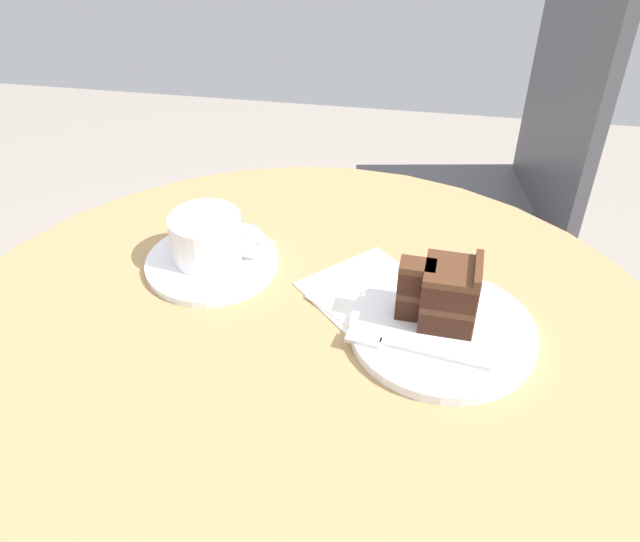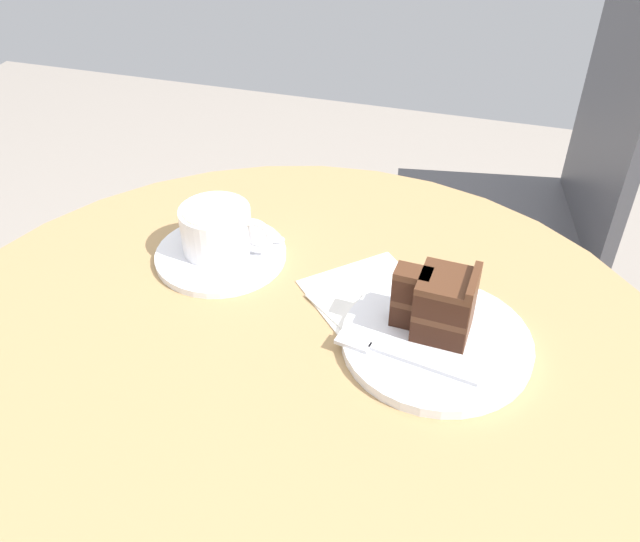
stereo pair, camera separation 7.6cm
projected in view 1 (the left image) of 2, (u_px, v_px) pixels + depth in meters
cafe_table at (301, 440)px, 0.76m from camera, size 0.87×0.87×0.70m
saucer at (212, 262)px, 0.84m from camera, size 0.16×0.16×0.01m
coffee_cup at (208, 236)px, 0.82m from camera, size 0.12×0.09×0.06m
teaspoon at (246, 239)px, 0.87m from camera, size 0.10×0.03×0.00m
cake_plate at (443, 331)px, 0.74m from camera, size 0.20×0.20×0.01m
cake_slice at (445, 294)px, 0.72m from camera, size 0.09×0.06×0.08m
fork at (400, 346)px, 0.71m from camera, size 0.15×0.04×0.00m
napkin at (373, 295)px, 0.79m from camera, size 0.19×0.19×0.00m
cafe_chair at (506, 169)px, 1.32m from camera, size 0.44×0.44×0.95m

